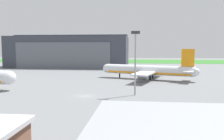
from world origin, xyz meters
TOP-DOWN VIEW (x-y plane):
  - ground_plane at (0.00, 0.00)m, footprint 440.00×440.00m
  - grass_field_strip at (0.00, 157.24)m, footprint 440.00×56.00m
  - maintenance_hangar at (-31.01, 96.21)m, footprint 76.52×38.89m
  - airliner_far_left at (18.42, 35.26)m, footprint 38.55×32.14m
  - apron_light_mast at (13.57, 2.63)m, footprint 2.40×0.50m

SIDE VIEW (x-z plane):
  - ground_plane at x=0.00m, z-range 0.00..0.00m
  - grass_field_strip at x=0.00m, z-range 0.00..0.08m
  - airliner_far_left at x=18.42m, z-range -2.53..10.01m
  - maintenance_hangar at x=-31.01m, z-range -0.46..20.70m
  - apron_light_mast at x=13.57m, z-range 1.61..19.25m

